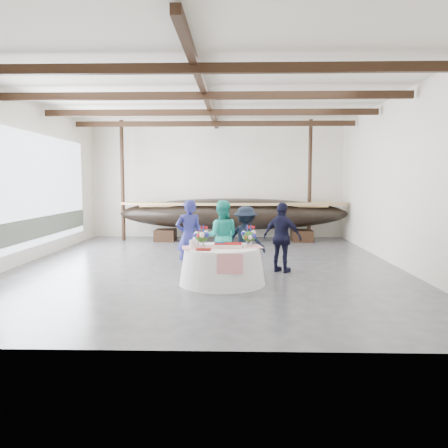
{
  "coord_description": "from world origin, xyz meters",
  "views": [
    {
      "loc": [
        0.76,
        -11.55,
        2.22
      ],
      "look_at": [
        0.47,
        -0.75,
        1.18
      ],
      "focal_mm": 35.0,
      "sensor_mm": 36.0,
      "label": 1
    }
  ],
  "objects": [
    {
      "name": "wall_left",
      "position": [
        -5.0,
        0.0,
        2.25
      ],
      "size": [
        0.02,
        12.0,
        4.5
      ],
      "primitive_type": "cube",
      "color": "silver",
      "rests_on": "ground"
    },
    {
      "name": "open_bay",
      "position": [
        -4.95,
        1.0,
        1.83
      ],
      "size": [
        0.03,
        7.0,
        3.2
      ],
      "color": "silver",
      "rests_on": "ground"
    },
    {
      "name": "guest_woman_teal",
      "position": [
        0.41,
        -0.93,
        0.89
      ],
      "size": [
        0.88,
        0.7,
        1.77
      ],
      "primitive_type": "imported",
      "rotation": [
        0.0,
        0.0,
        3.11
      ],
      "color": "#22B29F",
      "rests_on": "ground"
    },
    {
      "name": "tabletop_items",
      "position": [
        0.46,
        -2.0,
        0.95
      ],
      "size": [
        1.8,
        0.98,
        0.4
      ],
      "color": "red",
      "rests_on": "banquet_table"
    },
    {
      "name": "guest_man_right",
      "position": [
        1.9,
        -0.91,
        0.86
      ],
      "size": [
        1.08,
        0.9,
        1.72
      ],
      "primitive_type": "imported",
      "rotation": [
        0.0,
        0.0,
        2.57
      ],
      "color": "black",
      "rests_on": "ground"
    },
    {
      "name": "ceiling",
      "position": [
        0.0,
        0.0,
        4.5
      ],
      "size": [
        10.0,
        12.0,
        0.01
      ],
      "primitive_type": "cube",
      "color": "white",
      "rests_on": "wall_back"
    },
    {
      "name": "floor",
      "position": [
        0.0,
        0.0,
        0.0
      ],
      "size": [
        10.0,
        12.0,
        0.01
      ],
      "primitive_type": "cube",
      "color": "#3D3D42",
      "rests_on": "ground"
    },
    {
      "name": "guest_man_left",
      "position": [
        1.01,
        -0.84,
        0.81
      ],
      "size": [
        1.21,
        1.08,
        1.63
      ],
      "primitive_type": "imported",
      "rotation": [
        0.0,
        0.0,
        2.57
      ],
      "color": "black",
      "rests_on": "ground"
    },
    {
      "name": "guest_woman_blue",
      "position": [
        -0.38,
        -1.01,
        0.9
      ],
      "size": [
        0.75,
        0.6,
        1.79
      ],
      "primitive_type": "imported",
      "rotation": [
        0.0,
        0.0,
        3.44
      ],
      "color": "navy",
      "rests_on": "ground"
    },
    {
      "name": "banquet_table",
      "position": [
        0.47,
        -2.15,
        0.4
      ],
      "size": [
        1.88,
        1.88,
        0.81
      ],
      "color": "silver",
      "rests_on": "ground"
    },
    {
      "name": "wall_right",
      "position": [
        5.0,
        0.0,
        2.25
      ],
      "size": [
        0.02,
        12.0,
        4.5
      ],
      "primitive_type": "cube",
      "color": "silver",
      "rests_on": "ground"
    },
    {
      "name": "pavilion_structure",
      "position": [
        0.0,
        0.82,
        4.0
      ],
      "size": [
        9.8,
        11.76,
        4.5
      ],
      "color": "black",
      "rests_on": "ground"
    },
    {
      "name": "longboat_display",
      "position": [
        0.67,
        4.79,
        1.03
      ],
      "size": [
        8.58,
        1.72,
        1.61
      ],
      "color": "black",
      "rests_on": "ground"
    },
    {
      "name": "wall_back",
      "position": [
        0.0,
        6.0,
        2.25
      ],
      "size": [
        10.0,
        0.02,
        4.5
      ],
      "primitive_type": "cube",
      "color": "silver",
      "rests_on": "ground"
    },
    {
      "name": "wall_front",
      "position": [
        0.0,
        -6.0,
        2.25
      ],
      "size": [
        10.0,
        0.02,
        4.5
      ],
      "primitive_type": "cube",
      "color": "silver",
      "rests_on": "ground"
    }
  ]
}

